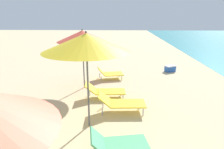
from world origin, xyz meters
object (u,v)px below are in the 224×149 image
cooler_box (170,68)px  umbrella_farthest (82,36)px  umbrella_second (86,43)px  lounger_second_shoreside (121,102)px  lounger_second_inland (118,144)px  lounger_farthest_shoreside (110,73)px  lounger_farthest_inland (104,90)px

cooler_box → umbrella_farthest: bearing=-148.0°
cooler_box → umbrella_second: bearing=-122.4°
lounger_second_shoreside → umbrella_farthest: 3.34m
lounger_second_inland → lounger_farthest_shoreside: size_ratio=1.05×
umbrella_farthest → lounger_second_shoreside: bearing=-54.0°
lounger_second_shoreside → lounger_farthest_shoreside: (-0.54, 3.49, -0.04)m
lounger_second_shoreside → lounger_farthest_inland: size_ratio=1.00×
umbrella_farthest → lounger_second_inland: bearing=-70.5°
umbrella_second → lounger_farthest_inland: umbrella_second is taller
lounger_second_shoreside → lounger_farthest_shoreside: size_ratio=1.17×
umbrella_second → lounger_farthest_shoreside: size_ratio=2.00×
cooler_box → lounger_second_shoreside: bearing=-119.6°
lounger_farthest_inland → cooler_box: lounger_farthest_inland is taller
lounger_farthest_shoreside → cooler_box: size_ratio=2.05×
lounger_second_inland → umbrella_farthest: 5.03m
lounger_second_inland → cooler_box: lounger_second_inland is taller
lounger_farthest_inland → umbrella_second: bearing=-101.9°
umbrella_second → cooler_box: (3.74, 5.90, -2.25)m
lounger_farthest_inland → lounger_second_inland: bearing=-84.3°
lounger_second_inland → lounger_farthest_inland: (-0.57, 3.29, 0.00)m
umbrella_second → umbrella_farthest: bearing=102.5°
lounger_farthest_inland → cooler_box: size_ratio=2.39×
umbrella_second → lounger_second_inland: size_ratio=1.91×
lounger_second_shoreside → lounger_second_inland: (-0.06, -2.15, -0.04)m
umbrella_second → lounger_second_inland: umbrella_second is taller
umbrella_second → lounger_second_inland: 2.60m
umbrella_farthest → lounger_farthest_inland: (0.98, -1.07, -1.97)m
umbrella_farthest → lounger_farthest_shoreside: (1.06, 1.27, -1.96)m
umbrella_second → lounger_second_shoreside: (0.91, 0.92, -2.09)m
umbrella_farthest → lounger_farthest_inland: 2.45m
lounger_second_shoreside → lounger_farthest_shoreside: 3.53m
umbrella_second → lounger_farthest_inland: (0.28, 2.06, -2.13)m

